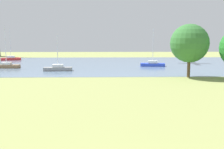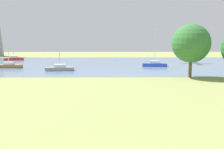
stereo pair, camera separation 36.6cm
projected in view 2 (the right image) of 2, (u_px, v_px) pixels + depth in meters
name	position (u px, v px, depth m)	size (l,w,h in m)	color
ground_plane	(104.00, 87.00, 31.10)	(160.00, 160.00, 0.00)	#8C9351
water_surface	(106.00, 64.00, 58.85)	(140.00, 40.00, 0.02)	slate
sailboat_gray	(60.00, 68.00, 46.71)	(4.89, 1.83, 6.20)	gray
sailboat_red	(14.00, 58.00, 69.09)	(5.03, 2.98, 7.96)	red
sailboat_brown	(9.00, 65.00, 51.13)	(4.91, 1.89, 7.80)	brown
sailboat_blue	(155.00, 64.00, 53.84)	(4.97, 2.20, 7.45)	blue
tree_west_near	(191.00, 43.00, 38.16)	(5.43, 5.43, 7.56)	brown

